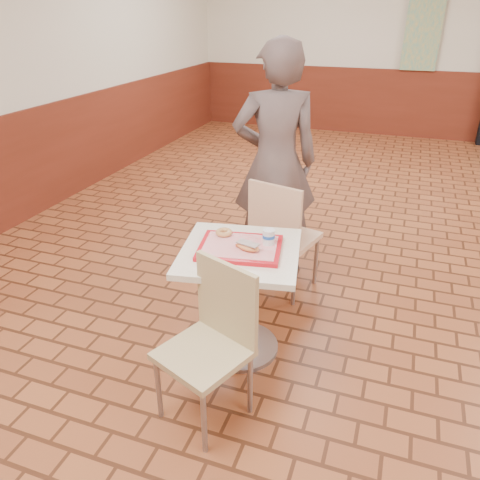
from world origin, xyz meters
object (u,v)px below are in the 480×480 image
(chair_main_front, at_px, (213,336))
(ring_donut, at_px, (224,232))
(paper_cup, at_px, (269,237))
(long_john_donut, at_px, (247,246))
(chair_main_back, at_px, (281,232))
(serving_tray, at_px, (240,248))
(customer, at_px, (275,163))
(main_table, at_px, (240,284))

(chair_main_front, height_order, ring_donut, chair_main_front)
(paper_cup, bearing_deg, long_john_donut, -128.91)
(ring_donut, bearing_deg, chair_main_back, 73.08)
(long_john_donut, bearing_deg, serving_tray, 146.80)
(chair_main_front, bearing_deg, paper_cup, 101.01)
(chair_main_front, relative_size, ring_donut, 8.56)
(serving_tray, height_order, ring_donut, ring_donut)
(chair_main_front, height_order, serving_tray, chair_main_front)
(customer, bearing_deg, long_john_donut, 74.32)
(main_table, xyz_separation_m, serving_tray, (0.00, 0.00, 0.23))
(long_john_donut, xyz_separation_m, paper_cup, (0.09, 0.11, 0.02))
(chair_main_front, distance_m, paper_cup, 0.63)
(chair_main_back, bearing_deg, ring_donut, 87.86)
(customer, bearing_deg, serving_tray, 71.64)
(customer, relative_size, paper_cup, 20.27)
(serving_tray, bearing_deg, chair_main_front, -86.15)
(serving_tray, relative_size, long_john_donut, 2.95)
(customer, relative_size, ring_donut, 18.00)
(main_table, distance_m, chair_main_back, 0.70)
(main_table, xyz_separation_m, chair_main_back, (0.05, 0.70, 0.02))
(main_table, bearing_deg, serving_tray, 0.00)
(chair_main_back, xyz_separation_m, paper_cup, (0.09, -0.62, 0.27))
(main_table, xyz_separation_m, customer, (-0.10, 1.04, 0.40))
(main_table, distance_m, serving_tray, 0.23)
(chair_main_front, distance_m, chair_main_back, 1.17)
(serving_tray, distance_m, paper_cup, 0.17)
(long_john_donut, relative_size, paper_cup, 1.79)
(customer, xyz_separation_m, long_john_donut, (0.15, -1.07, -0.13))
(chair_main_front, height_order, paper_cup, chair_main_front)
(long_john_donut, distance_m, paper_cup, 0.14)
(chair_main_back, xyz_separation_m, serving_tray, (-0.05, -0.70, 0.21))
(customer, relative_size, long_john_donut, 11.34)
(chair_main_front, height_order, chair_main_back, chair_main_back)
(serving_tray, height_order, paper_cup, paper_cup)
(main_table, relative_size, chair_main_front, 0.83)
(chair_main_front, height_order, customer, customer)
(chair_main_back, bearing_deg, main_table, 100.38)
(chair_main_front, bearing_deg, ring_donut, 127.88)
(ring_donut, bearing_deg, customer, 88.03)
(main_table, height_order, long_john_donut, long_john_donut)
(serving_tray, bearing_deg, long_john_donut, -33.20)
(ring_donut, relative_size, paper_cup, 1.13)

